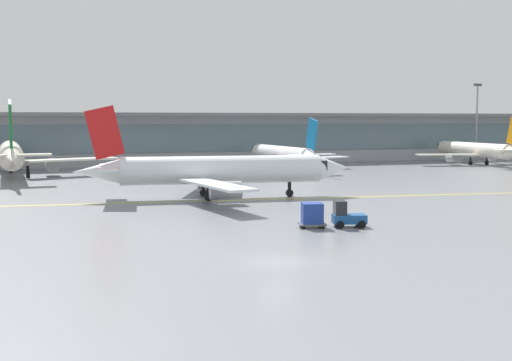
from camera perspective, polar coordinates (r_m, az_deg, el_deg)
The scene contains 10 objects.
ground_plane at distance 38.98m, azimuth 1.93°, elevation -7.15°, with size 400.00×400.00×0.00m, color slate.
taxiway_centreline_stripe at distance 67.72m, azimuth -2.58°, elevation -1.76°, with size 110.00×0.36×0.01m, color yellow.
terminal_concourse at distance 120.87m, azimuth -12.00°, elevation 3.64°, with size 213.53×11.00×9.60m.
gate_airplane_1 at distance 100.61m, azimuth -20.82°, elevation 2.14°, with size 30.86×33.22×11.00m.
gate_airplane_2 at distance 107.20m, azimuth 2.33°, elevation 2.31°, with size 24.43×26.37×8.73m.
gate_airplane_3 at distance 127.72m, azimuth 18.73°, elevation 2.55°, with size 24.93×26.71×8.88m.
taxiing_regional_jet at distance 69.28m, azimuth -3.35°, elevation 0.87°, with size 29.92×27.65×9.91m.
baggage_tug at distance 51.46m, azimuth 7.98°, elevation -3.10°, with size 2.86×2.12×2.10m.
cargo_dolly_lead at distance 50.93m, azimuth 4.97°, elevation -2.98°, with size 2.42×2.06×1.94m.
apron_light_mast_1 at distance 140.90m, azimuth 18.88°, elevation 5.18°, with size 1.80×0.36×15.69m.
Camera 1 is at (-13.12, -35.71, 8.51)m, focal length 45.37 mm.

